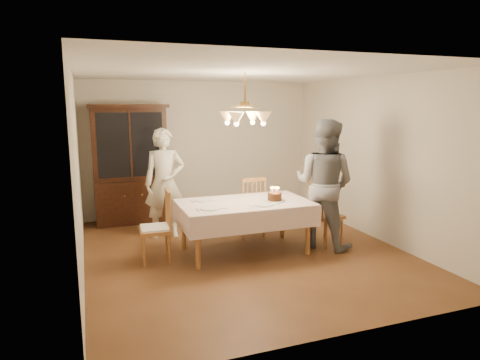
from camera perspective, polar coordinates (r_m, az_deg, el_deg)
name	(u,v)px	position (r m, az deg, el deg)	size (l,w,h in m)	color
ground	(245,252)	(6.45, 0.62, -9.52)	(5.00, 5.00, 0.00)	#532E17
room_shell	(245,146)	(6.10, 0.65, 4.61)	(5.00, 5.00, 5.00)	white
dining_table	(245,207)	(6.25, 0.63, -3.62)	(1.90, 1.10, 0.76)	#93582A
china_hutch	(131,166)	(8.05, -14.39, 1.76)	(1.38, 0.54, 2.16)	black
chair_far_side	(250,209)	(7.11, 1.39, -3.92)	(0.45, 0.43, 1.00)	#93582A
chair_left_end	(156,230)	(6.05, -11.17, -6.53)	(0.44, 0.46, 1.00)	#93582A
chair_right_end	(325,217)	(6.76, 11.31, -4.86)	(0.51, 0.53, 1.00)	#93582A
elderly_woman	(165,183)	(7.06, -10.02, -0.42)	(0.65, 0.43, 1.79)	beige
adult_in_grey	(324,184)	(6.59, 11.14, -0.51)	(0.95, 0.74, 1.95)	slate
birthday_cake	(275,197)	(6.30, 4.64, -2.30)	(0.30, 0.30, 0.21)	white
place_setting_near_left	(211,208)	(5.84, -3.84, -3.79)	(0.42, 0.27, 0.02)	white
place_setting_near_right	(264,205)	(6.04, 3.19, -3.31)	(0.41, 0.26, 0.02)	white
place_setting_far_left	(205,200)	(6.33, -4.73, -2.70)	(0.41, 0.26, 0.02)	white
chandelier	(245,118)	(6.07, 0.66, 8.32)	(0.62, 0.62, 0.73)	#BF8C3F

